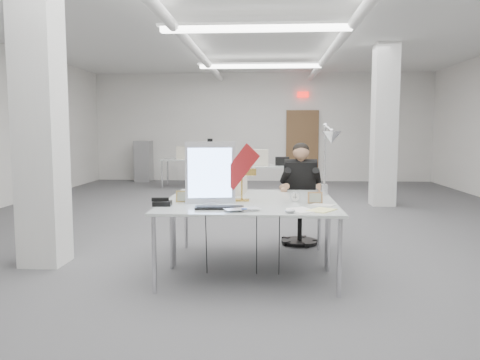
% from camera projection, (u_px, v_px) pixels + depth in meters
% --- Properties ---
extents(room_shell, '(10.04, 14.04, 3.24)m').
position_uv_depth(room_shell, '(258.00, 118.00, 7.08)').
color(room_shell, '#4C4C4E').
rests_on(room_shell, ground).
extents(desk_main, '(1.80, 0.90, 0.02)m').
position_uv_depth(desk_main, '(248.00, 208.00, 4.57)').
color(desk_main, silver).
rests_on(desk_main, room_shell).
extents(desk_second, '(1.80, 0.90, 0.02)m').
position_uv_depth(desk_second, '(251.00, 195.00, 5.47)').
color(desk_second, silver).
rests_on(desk_second, room_shell).
extents(bg_desk_a, '(1.60, 0.80, 0.02)m').
position_uv_depth(bg_desk_a, '(268.00, 166.00, 10.02)').
color(bg_desk_a, silver).
rests_on(bg_desk_a, room_shell).
extents(bg_desk_b, '(1.60, 0.80, 0.02)m').
position_uv_depth(bg_desk_b, '(192.00, 160.00, 12.32)').
color(bg_desk_b, silver).
rests_on(bg_desk_b, room_shell).
extents(filing_cabinet, '(0.45, 0.55, 1.20)m').
position_uv_depth(filing_cabinet, '(144.00, 161.00, 13.88)').
color(filing_cabinet, gray).
rests_on(filing_cabinet, room_shell).
extents(office_chair, '(0.50, 0.50, 1.01)m').
position_uv_depth(office_chair, '(300.00, 206.00, 6.16)').
color(office_chair, black).
rests_on(office_chair, room_shell).
extents(seated_person, '(0.49, 0.61, 0.90)m').
position_uv_depth(seated_person, '(301.00, 177.00, 6.07)').
color(seated_person, black).
rests_on(seated_person, office_chair).
extents(monitor, '(0.51, 0.13, 0.63)m').
position_uv_depth(monitor, '(210.00, 173.00, 4.75)').
color(monitor, silver).
rests_on(monitor, desk_main).
extents(pennant, '(0.41, 0.20, 0.48)m').
position_uv_depth(pennant, '(240.00, 167.00, 4.69)').
color(pennant, maroon).
rests_on(pennant, monitor).
extents(keyboard, '(0.48, 0.20, 0.02)m').
position_uv_depth(keyboard, '(219.00, 208.00, 4.44)').
color(keyboard, black).
rests_on(keyboard, desk_main).
extents(laptop, '(0.39, 0.33, 0.03)m').
position_uv_depth(laptop, '(244.00, 211.00, 4.27)').
color(laptop, silver).
rests_on(laptop, desk_main).
extents(mouse, '(0.11, 0.08, 0.04)m').
position_uv_depth(mouse, '(290.00, 211.00, 4.21)').
color(mouse, '#B2B1B6').
rests_on(mouse, desk_main).
extents(bankers_lamp, '(0.34, 0.17, 0.37)m').
position_uv_depth(bankers_lamp, '(242.00, 184.00, 4.94)').
color(bankers_lamp, '#E4BF47').
rests_on(bankers_lamp, desk_main).
extents(desk_phone, '(0.19, 0.17, 0.04)m').
position_uv_depth(desk_phone, '(162.00, 203.00, 4.64)').
color(desk_phone, black).
rests_on(desk_phone, desk_main).
extents(picture_frame_left, '(0.15, 0.05, 0.12)m').
position_uv_depth(picture_frame_left, '(183.00, 196.00, 4.86)').
color(picture_frame_left, '#AA8C49').
rests_on(picture_frame_left, desk_main).
extents(picture_frame_right, '(0.15, 0.04, 0.12)m').
position_uv_depth(picture_frame_right, '(315.00, 198.00, 4.77)').
color(picture_frame_right, '#A97848').
rests_on(picture_frame_right, desk_main).
extents(desk_clock, '(0.10, 0.04, 0.10)m').
position_uv_depth(desk_clock, '(295.00, 197.00, 4.90)').
color(desk_clock, silver).
rests_on(desk_clock, desk_main).
extents(paper_stack_a, '(0.32, 0.36, 0.01)m').
position_uv_depth(paper_stack_a, '(302.00, 210.00, 4.36)').
color(paper_stack_a, white).
rests_on(paper_stack_a, desk_main).
extents(paper_stack_b, '(0.31, 0.33, 0.01)m').
position_uv_depth(paper_stack_b, '(322.00, 210.00, 4.35)').
color(paper_stack_b, '#FCF496').
rests_on(paper_stack_b, desk_main).
extents(paper_stack_c, '(0.26, 0.23, 0.01)m').
position_uv_depth(paper_stack_c, '(322.00, 205.00, 4.65)').
color(paper_stack_c, silver).
rests_on(paper_stack_c, desk_main).
extents(beige_monitor, '(0.45, 0.43, 0.38)m').
position_uv_depth(beige_monitor, '(228.00, 177.00, 5.52)').
color(beige_monitor, beige).
rests_on(beige_monitor, desk_second).
extents(architect_lamp, '(0.29, 0.71, 0.88)m').
position_uv_depth(architect_lamp, '(327.00, 158.00, 5.14)').
color(architect_lamp, '#AFAFB3').
rests_on(architect_lamp, desk_second).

